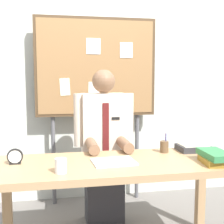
% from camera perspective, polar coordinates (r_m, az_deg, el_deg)
% --- Properties ---
extents(back_wall, '(6.40, 0.08, 2.70)m').
position_cam_1_polar(back_wall, '(3.45, -3.44, 6.12)').
color(back_wall, silver).
rests_on(back_wall, ground_plane).
extents(desk, '(1.78, 0.69, 0.75)m').
position_cam_1_polar(desk, '(2.30, 0.83, -11.59)').
color(desk, tan).
rests_on(desk, ground_plane).
extents(person, '(0.55, 0.56, 1.44)m').
position_cam_1_polar(person, '(2.84, -1.52, -7.74)').
color(person, '#2D2D33').
rests_on(person, ground_plane).
extents(bulletin_board, '(1.28, 0.09, 2.00)m').
position_cam_1_polar(bulletin_board, '(3.25, -2.99, 7.87)').
color(bulletin_board, '#4C3823').
rests_on(bulletin_board, ground_plane).
extents(book_stack, '(0.24, 0.30, 0.09)m').
position_cam_1_polar(book_stack, '(2.33, 18.98, -8.10)').
color(book_stack, olive).
rests_on(book_stack, desk).
extents(open_notebook, '(0.32, 0.26, 0.01)m').
position_cam_1_polar(open_notebook, '(2.24, 0.32, -9.35)').
color(open_notebook, white).
rests_on(open_notebook, desk).
extents(desk_clock, '(0.11, 0.04, 0.11)m').
position_cam_1_polar(desk_clock, '(2.30, -17.78, -8.09)').
color(desk_clock, black).
rests_on(desk_clock, desk).
extents(coffee_mug, '(0.08, 0.08, 0.10)m').
position_cam_1_polar(coffee_mug, '(2.03, -9.60, -9.93)').
color(coffee_mug, white).
rests_on(coffee_mug, desk).
extents(pen_holder, '(0.07, 0.07, 0.16)m').
position_cam_1_polar(pen_holder, '(2.56, 9.81, -6.43)').
color(pen_holder, brown).
rests_on(pen_holder, desk).
extents(paper_tray, '(0.26, 0.20, 0.06)m').
position_cam_1_polar(paper_tray, '(2.67, 15.05, -6.48)').
color(paper_tray, '#333338').
rests_on(paper_tray, desk).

